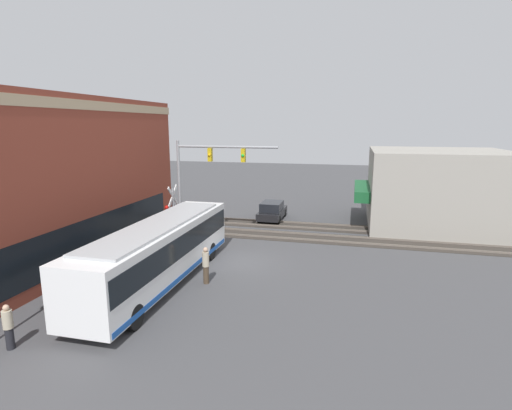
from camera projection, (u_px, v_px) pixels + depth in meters
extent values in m
plane|color=#424244|center=(238.00, 262.00, 22.90)|extent=(120.00, 120.00, 0.00)
cube|color=brown|center=(24.00, 179.00, 23.24)|extent=(17.99, 9.86, 9.30)
cube|color=tan|center=(90.00, 105.00, 21.30)|extent=(18.19, 0.36, 0.50)
cube|color=black|center=(101.00, 233.00, 22.67)|extent=(15.11, 0.12, 2.20)
cube|color=gray|center=(437.00, 189.00, 30.45)|extent=(9.80, 9.87, 5.88)
cube|color=#19592D|center=(362.00, 191.00, 31.81)|extent=(6.86, 1.20, 0.80)
cube|color=white|center=(160.00, 251.00, 19.50)|extent=(12.37, 2.55, 2.54)
cube|color=black|center=(159.00, 243.00, 19.43)|extent=(12.12, 2.59, 1.07)
cube|color=#194CA5|center=(161.00, 272.00, 19.72)|extent=(12.12, 2.58, 0.24)
cube|color=#A5A8AA|center=(158.00, 224.00, 19.24)|extent=(10.51, 2.17, 0.12)
cylinder|color=black|center=(192.00, 250.00, 23.53)|extent=(1.00, 2.57, 1.00)
cylinder|color=black|center=(108.00, 314.00, 15.57)|extent=(1.00, 2.57, 1.00)
cylinder|color=gray|center=(179.00, 188.00, 28.23)|extent=(0.20, 0.20, 6.69)
cylinder|color=gray|center=(226.00, 147.00, 26.82)|extent=(0.16, 7.07, 0.16)
cube|color=gold|center=(210.00, 155.00, 27.20)|extent=(0.30, 0.27, 0.90)
sphere|color=yellow|center=(209.00, 155.00, 27.05)|extent=(0.20, 0.20, 0.20)
cube|color=gold|center=(243.00, 155.00, 26.65)|extent=(0.30, 0.27, 0.90)
sphere|color=green|center=(243.00, 156.00, 26.49)|extent=(0.20, 0.20, 0.20)
cylinder|color=gray|center=(174.00, 215.00, 26.78)|extent=(0.14, 0.14, 3.60)
cube|color=white|center=(173.00, 196.00, 26.52)|extent=(1.41, 0.06, 1.41)
cube|color=white|center=(173.00, 196.00, 26.52)|extent=(1.41, 0.06, 1.41)
cylinder|color=#38383A|center=(173.00, 208.00, 26.68)|extent=(0.08, 0.90, 0.08)
sphere|color=red|center=(179.00, 208.00, 26.53)|extent=(0.28, 0.28, 0.28)
sphere|color=red|center=(167.00, 207.00, 26.74)|extent=(0.28, 0.28, 0.28)
cube|color=#332D28|center=(261.00, 235.00, 28.60)|extent=(2.60, 60.00, 0.03)
cube|color=#6B6056|center=(259.00, 236.00, 27.91)|extent=(0.07, 60.00, 0.15)
cube|color=#6B6056|center=(264.00, 231.00, 29.27)|extent=(0.07, 60.00, 0.15)
cube|color=#332D28|center=(271.00, 224.00, 31.65)|extent=(2.60, 60.00, 0.03)
cube|color=#6B6056|center=(269.00, 225.00, 30.95)|extent=(0.07, 60.00, 0.15)
cube|color=#6B6056|center=(272.00, 221.00, 32.32)|extent=(0.07, 60.00, 0.15)
cube|color=black|center=(272.00, 213.00, 33.16)|extent=(4.25, 1.80, 0.58)
cube|color=black|center=(272.00, 206.00, 32.84)|extent=(2.34, 1.62, 0.68)
cylinder|color=black|center=(275.00, 212.00, 34.46)|extent=(0.64, 1.82, 0.64)
cylinder|color=black|center=(269.00, 219.00, 31.95)|extent=(0.64, 1.82, 0.64)
cylinder|color=black|center=(10.00, 338.00, 13.95)|extent=(0.28, 0.28, 0.79)
cylinder|color=#B2A58C|center=(7.00, 319.00, 13.81)|extent=(0.34, 0.34, 0.66)
sphere|color=tan|center=(6.00, 308.00, 13.73)|extent=(0.21, 0.21, 0.21)
cylinder|color=#473828|center=(206.00, 275.00, 19.75)|extent=(0.28, 0.28, 0.89)
cylinder|color=#B2A58C|center=(206.00, 259.00, 19.59)|extent=(0.34, 0.34, 0.74)
sphere|color=tan|center=(205.00, 250.00, 19.49)|extent=(0.24, 0.24, 0.24)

